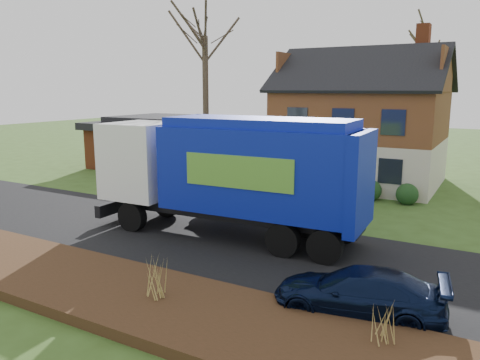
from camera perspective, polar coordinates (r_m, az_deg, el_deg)
The scene contains 12 objects.
ground at distance 17.97m, azimuth -4.24°, elevation -7.36°, with size 120.00×120.00×0.00m, color #324B19.
road at distance 17.97m, azimuth -4.24°, elevation -7.33°, with size 80.00×7.00×0.02m, color black.
mulch_verge at distance 14.13m, azimuth -16.55°, elevation -12.45°, with size 80.00×3.50×0.30m, color #302010.
main_house at distance 29.23m, azimuth 13.62°, elevation 7.56°, with size 12.95×8.95×9.26m.
ranch_house at distance 34.86m, azimuth -8.88°, elevation 4.61°, with size 9.80×8.20×3.70m.
garbage_truck at distance 17.78m, azimuth -0.93°, elevation 1.35°, with size 10.93×3.38×4.63m.
silver_sedan at distance 20.78m, azimuth 1.17°, elevation -2.57°, with size 1.63×4.68×1.54m, color #97999E.
navy_wagon at distance 12.50m, azimuth 14.18°, elevation -13.17°, with size 1.73×4.26×1.24m, color black.
tree_front_west at distance 29.76m, azimuth -4.35°, elevation 19.55°, with size 4.11×4.11×12.22m.
tree_back at distance 38.02m, azimuth 22.48°, elevation 16.68°, with size 3.75×3.75×11.88m.
grass_clump_mid at distance 12.64m, azimuth -10.10°, elevation -11.61°, with size 0.39×0.32×1.09m.
grass_clump_east at distance 10.95m, azimuth 17.17°, elevation -16.22°, with size 0.36×0.30×0.90m.
Camera 1 is at (9.52, -14.15, 5.69)m, focal length 35.00 mm.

